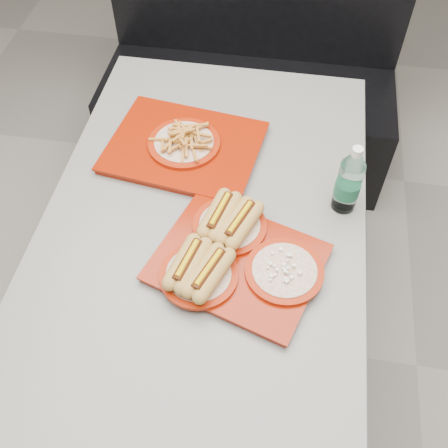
% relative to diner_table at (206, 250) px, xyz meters
% --- Properties ---
extents(ground, '(6.00, 6.00, 0.00)m').
position_rel_diner_table_xyz_m(ground, '(0.00, 0.00, -0.58)').
color(ground, gray).
rests_on(ground, ground).
extents(diner_table, '(0.92, 1.42, 0.75)m').
position_rel_diner_table_xyz_m(diner_table, '(0.00, 0.00, 0.00)').
color(diner_table, black).
rests_on(diner_table, ground).
extents(booth_bench, '(1.30, 0.57, 1.35)m').
position_rel_diner_table_xyz_m(booth_bench, '(0.00, 1.09, -0.18)').
color(booth_bench, black).
rests_on(booth_bench, ground).
extents(tray_near, '(0.49, 0.43, 0.09)m').
position_rel_diner_table_xyz_m(tray_near, '(0.10, -0.14, 0.20)').
color(tray_near, maroon).
rests_on(tray_near, diner_table).
extents(tray_far, '(0.50, 0.42, 0.09)m').
position_rel_diner_table_xyz_m(tray_far, '(-0.11, 0.25, 0.19)').
color(tray_far, maroon).
rests_on(tray_far, diner_table).
extents(water_bottle, '(0.07, 0.07, 0.22)m').
position_rel_diner_table_xyz_m(water_bottle, '(0.38, 0.10, 0.26)').
color(water_bottle, silver).
rests_on(water_bottle, diner_table).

